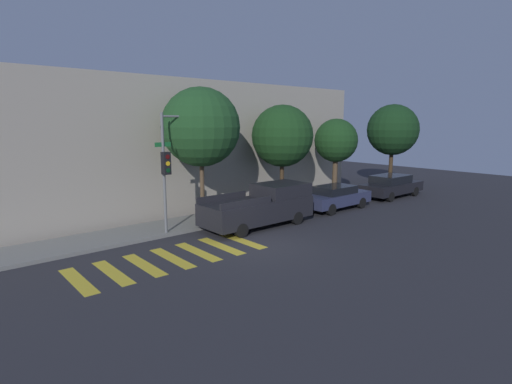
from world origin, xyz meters
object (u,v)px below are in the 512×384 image
at_px(sedan_near_corner, 335,197).
at_px(tree_far_end, 336,141).
at_px(tree_near_corner, 201,127).
at_px(traffic_light_pole, 172,155).
at_px(pickup_truck, 262,206).
at_px(tree_behind_truck, 393,130).
at_px(tree_midblock, 282,136).
at_px(sedan_middle, 391,186).

xyz_separation_m(sedan_near_corner, tree_far_end, (2.56, 2.08, 2.85)).
bearing_deg(tree_far_end, tree_near_corner, 180.00).
xyz_separation_m(traffic_light_pole, tree_near_corner, (1.93, 0.81, 1.09)).
height_order(pickup_truck, tree_far_end, tree_far_end).
bearing_deg(tree_behind_truck, pickup_truck, -171.67).
bearing_deg(tree_midblock, tree_behind_truck, 0.00).
bearing_deg(tree_far_end, traffic_light_pole, -176.01).
bearing_deg(tree_midblock, sedan_near_corner, -45.89).
xyz_separation_m(sedan_near_corner, sedan_middle, (5.57, 0.00, 0.04)).
distance_m(tree_far_end, tree_behind_truck, 6.38).
height_order(tree_near_corner, tree_midblock, tree_near_corner).
bearing_deg(tree_behind_truck, sedan_middle, -148.09).
height_order(pickup_truck, tree_near_corner, tree_near_corner).
relative_size(pickup_truck, sedan_near_corner, 1.26).
bearing_deg(tree_far_end, sedan_middle, -34.57).
relative_size(pickup_truck, tree_far_end, 1.09).
distance_m(sedan_middle, tree_midblock, 8.49).
bearing_deg(tree_midblock, sedan_middle, -15.32).
bearing_deg(tree_far_end, sedan_near_corner, -140.88).
bearing_deg(tree_near_corner, tree_behind_truck, 0.00).
height_order(pickup_truck, tree_behind_truck, tree_behind_truck).
height_order(sedan_middle, tree_near_corner, tree_near_corner).
height_order(tree_midblock, tree_far_end, tree_midblock).
relative_size(traffic_light_pole, sedan_middle, 1.08).
bearing_deg(tree_far_end, tree_midblock, 180.00).
bearing_deg(traffic_light_pole, pickup_truck, -18.54).
relative_size(sedan_middle, tree_near_corner, 0.75).
relative_size(tree_far_end, tree_behind_truck, 0.83).
bearing_deg(traffic_light_pole, tree_far_end, 3.99).
relative_size(tree_near_corner, tree_far_end, 1.27).
xyz_separation_m(sedan_middle, tree_midblock, (-7.59, 2.08, 3.21)).
xyz_separation_m(tree_near_corner, tree_far_end, (9.69, 0.00, -0.90)).
bearing_deg(tree_behind_truck, tree_midblock, 180.00).
bearing_deg(sedan_near_corner, tree_midblock, 134.11).
bearing_deg(traffic_light_pole, sedan_middle, -4.95).
relative_size(pickup_truck, tree_behind_truck, 0.90).
bearing_deg(tree_near_corner, tree_midblock, 0.00).
xyz_separation_m(pickup_truck, sedan_middle, (10.86, 0.00, -0.19)).
xyz_separation_m(sedan_middle, tree_far_end, (-3.02, 2.08, 2.81)).
bearing_deg(sedan_middle, tree_near_corner, 170.71).
xyz_separation_m(traffic_light_pole, sedan_near_corner, (9.07, -1.27, -2.66)).
bearing_deg(sedan_middle, tree_behind_truck, 31.91).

